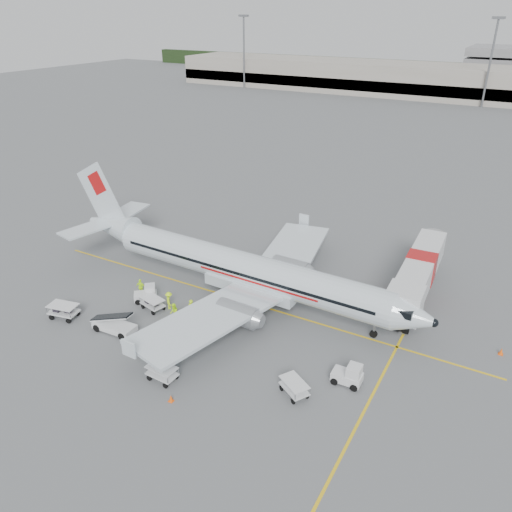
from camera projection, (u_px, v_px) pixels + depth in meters
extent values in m
plane|color=#56595B|center=(245.00, 301.00, 45.76)|extent=(360.00, 360.00, 0.00)
cube|color=yellow|center=(245.00, 301.00, 45.76)|extent=(44.00, 0.20, 0.01)
cube|color=yellow|center=(365.00, 410.00, 33.37)|extent=(0.20, 20.00, 0.01)
cone|color=#FB570E|center=(501.00, 351.00, 38.65)|extent=(0.35, 0.35, 0.58)
cone|color=#FB570E|center=(301.00, 256.00, 53.51)|extent=(0.33, 0.33, 0.54)
cone|color=#FB570E|center=(171.00, 398.00, 34.03)|extent=(0.34, 0.34, 0.56)
imported|color=#BCED12|center=(191.00, 310.00, 42.78)|extent=(0.73, 0.53, 1.88)
imported|color=#BCED12|center=(174.00, 313.00, 42.48)|extent=(1.04, 1.07, 1.73)
imported|color=#BCED12|center=(169.00, 300.00, 44.36)|extent=(1.18, 1.19, 1.65)
imported|color=#BCED12|center=(141.00, 287.00, 46.52)|extent=(1.01, 0.59, 1.61)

